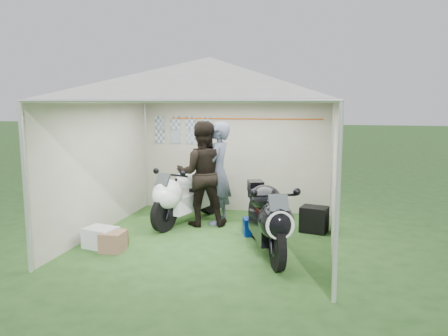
{
  "coord_description": "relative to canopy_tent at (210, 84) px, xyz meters",
  "views": [
    {
      "loc": [
        1.84,
        -6.92,
        2.28
      ],
      "look_at": [
        0.15,
        0.35,
        1.16
      ],
      "focal_mm": 35.0,
      "sensor_mm": 36.0,
      "label": 1
    }
  ],
  "objects": [
    {
      "name": "crate_3",
      "position": [
        -1.42,
        -0.77,
        -2.44
      ],
      "size": [
        0.44,
        0.34,
        0.26
      ],
      "primitive_type": "cube",
      "rotation": [
        0.0,
        0.0,
        -0.17
      ],
      "color": "brown",
      "rests_on": "ground"
    },
    {
      "name": "equipment_box",
      "position": [
        1.7,
        0.74,
        -2.35
      ],
      "size": [
        0.53,
        0.46,
        0.45
      ],
      "primitive_type": "cube",
      "rotation": [
        0.0,
        0.0,
        -0.23
      ],
      "color": "black",
      "rests_on": "ground"
    },
    {
      "name": "crate_0",
      "position": [
        -1.58,
        -0.89,
        -2.42
      ],
      "size": [
        0.55,
        0.46,
        0.32
      ],
      "primitive_type": "cube",
      "rotation": [
        0.0,
        0.0,
        -0.21
      ],
      "color": "silver",
      "rests_on": "ground"
    },
    {
      "name": "ground",
      "position": [
        0.0,
        -0.03,
        -2.58
      ],
      "size": [
        80.0,
        80.0,
        0.0
      ],
      "primitive_type": "plane",
      "color": "#25491B",
      "rests_on": "ground"
    },
    {
      "name": "paddock_stand",
      "position": [
        0.71,
        0.31,
        -2.43
      ],
      "size": [
        0.46,
        0.37,
        0.3
      ],
      "primitive_type": "cube",
      "rotation": [
        0.0,
        0.0,
        0.35
      ],
      "color": "#0A31C9",
      "rests_on": "ground"
    },
    {
      "name": "canopy_tent",
      "position": [
        0.0,
        0.0,
        0.0
      ],
      "size": [
        5.66,
        5.66,
        3.0
      ],
      "color": "silver",
      "rests_on": "ground"
    },
    {
      "name": "person_blue_jacket",
      "position": [
        -0.1,
        0.9,
        -1.61
      ],
      "size": [
        0.52,
        0.74,
        1.93
      ],
      "primitive_type": "imported",
      "rotation": [
        0.0,
        0.0,
        -1.66
      ],
      "color": "slate",
      "rests_on": "ground"
    },
    {
      "name": "person_dark_jacket",
      "position": [
        -0.37,
        0.74,
        -1.6
      ],
      "size": [
        1.11,
        0.97,
        1.95
      ],
      "primitive_type": "imported",
      "rotation": [
        0.0,
        0.0,
        3.41
      ],
      "color": "black",
      "rests_on": "ground"
    },
    {
      "name": "motorcycle_white",
      "position": [
        -0.7,
        0.75,
        -1.99
      ],
      "size": [
        0.95,
        2.08,
        1.06
      ],
      "rotation": [
        0.0,
        0.0,
        -0.31
      ],
      "color": "black",
      "rests_on": "ground"
    },
    {
      "name": "motorcycle_black",
      "position": [
        1.04,
        -0.62,
        -1.98
      ],
      "size": [
        1.01,
        2.08,
        1.06
      ],
      "rotation": [
        0.0,
        0.0,
        0.35
      ],
      "color": "black",
      "rests_on": "ground"
    },
    {
      "name": "crate_1",
      "position": [
        -1.3,
        -1.01,
        -2.42
      ],
      "size": [
        0.35,
        0.35,
        0.3
      ],
      "primitive_type": "cube",
      "rotation": [
        0.0,
        0.0,
        0.03
      ],
      "color": "#835E46",
      "rests_on": "ground"
    },
    {
      "name": "crate_2",
      "position": [
        -1.75,
        -0.74,
        -2.45
      ],
      "size": [
        0.37,
        0.32,
        0.25
      ],
      "primitive_type": "cube",
      "rotation": [
        0.0,
        0.0,
        0.12
      ],
      "color": "#B4B9BD",
      "rests_on": "ground"
    }
  ]
}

